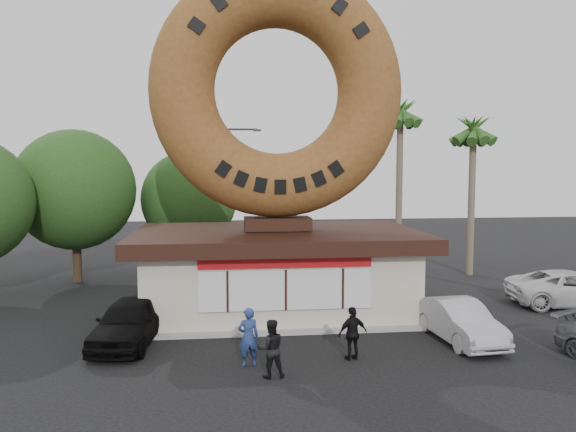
# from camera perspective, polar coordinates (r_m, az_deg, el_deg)

# --- Properties ---
(ground) EXTENTS (90.00, 90.00, 0.00)m
(ground) POSITION_cam_1_polar(r_m,az_deg,el_deg) (17.14, 0.87, -14.71)
(ground) COLOR black
(ground) RESTS_ON ground
(donut_shop) EXTENTS (11.20, 7.20, 3.80)m
(donut_shop) POSITION_cam_1_polar(r_m,az_deg,el_deg) (22.45, -1.08, -5.30)
(donut_shop) COLOR beige
(donut_shop) RESTS_ON ground
(giant_donut) EXTENTS (9.83, 2.51, 9.83)m
(giant_donut) POSITION_cam_1_polar(r_m,az_deg,el_deg) (22.30, -1.12, 12.56)
(giant_donut) COLOR brown
(giant_donut) RESTS_ON donut_shop
(tree_west) EXTENTS (6.00, 6.00, 7.65)m
(tree_west) POSITION_cam_1_polar(r_m,az_deg,el_deg) (29.96, -20.84, 2.50)
(tree_west) COLOR #473321
(tree_west) RESTS_ON ground
(tree_mid) EXTENTS (5.20, 5.20, 6.63)m
(tree_mid) POSITION_cam_1_polar(r_m,az_deg,el_deg) (31.12, -10.02, 1.68)
(tree_mid) COLOR #473321
(tree_mid) RESTS_ON ground
(palm_near) EXTENTS (2.60, 2.60, 9.75)m
(palm_near) POSITION_cam_1_polar(r_m,az_deg,el_deg) (31.60, 11.35, 9.68)
(palm_near) COLOR #726651
(palm_near) RESTS_ON ground
(palm_far) EXTENTS (2.60, 2.60, 8.75)m
(palm_far) POSITION_cam_1_polar(r_m,az_deg,el_deg) (31.40, 18.31, 7.86)
(palm_far) COLOR #726651
(palm_far) RESTS_ON ground
(street_lamp) EXTENTS (2.11, 0.20, 8.00)m
(street_lamp) POSITION_cam_1_polar(r_m,az_deg,el_deg) (32.03, -6.09, 2.65)
(street_lamp) COLOR #59595E
(street_lamp) RESTS_ON ground
(person_left) EXTENTS (0.69, 0.52, 1.72)m
(person_left) POSITION_cam_1_polar(r_m,az_deg,el_deg) (16.70, -4.05, -12.15)
(person_left) COLOR navy
(person_left) RESTS_ON ground
(person_center) EXTENTS (0.85, 0.70, 1.62)m
(person_center) POSITION_cam_1_polar(r_m,az_deg,el_deg) (15.83, -1.78, -13.30)
(person_center) COLOR black
(person_center) RESTS_ON ground
(person_right) EXTENTS (1.02, 0.64, 1.62)m
(person_right) POSITION_cam_1_polar(r_m,az_deg,el_deg) (17.27, 6.59, -11.77)
(person_right) COLOR black
(person_right) RESTS_ON ground
(car_black) EXTENTS (2.29, 4.56, 1.49)m
(car_black) POSITION_cam_1_polar(r_m,az_deg,el_deg) (19.33, -15.89, -10.29)
(car_black) COLOR black
(car_black) RESTS_ON ground
(car_silver) EXTENTS (1.79, 4.23, 1.36)m
(car_silver) POSITION_cam_1_polar(r_m,az_deg,el_deg) (19.78, 17.04, -10.17)
(car_silver) COLOR #ABAAAF
(car_silver) RESTS_ON ground
(car_white) EXTENTS (5.51, 3.02, 1.46)m
(car_white) POSITION_cam_1_polar(r_m,az_deg,el_deg) (26.40, 27.01, -6.58)
(car_white) COLOR silver
(car_white) RESTS_ON ground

